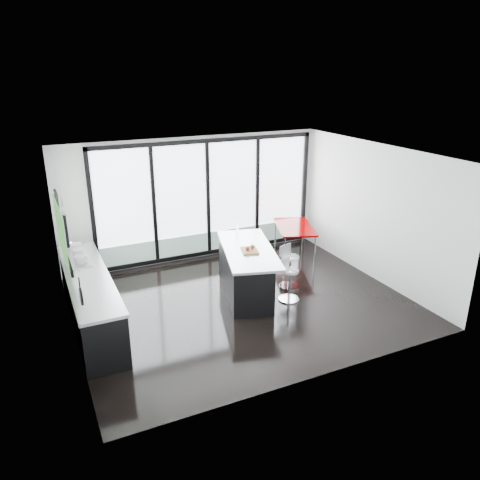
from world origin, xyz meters
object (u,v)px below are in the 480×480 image
island (244,270)px  bar_stool_far (290,272)px  bar_stool_near (289,285)px  red_table (294,241)px

island → bar_stool_far: (0.91, -0.21, -0.13)m
bar_stool_near → red_table: 2.26m
island → bar_stool_far: bearing=-12.8°
island → bar_stool_near: (0.61, -0.70, -0.15)m
island → red_table: island is taller
island → bar_stool_far: size_ratio=3.58×
bar_stool_near → red_table: (1.25, 1.89, 0.05)m
bar_stool_far → red_table: (0.95, 1.40, 0.03)m
bar_stool_near → bar_stool_far: 0.57m
bar_stool_near → bar_stool_far: bar_stool_far is taller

